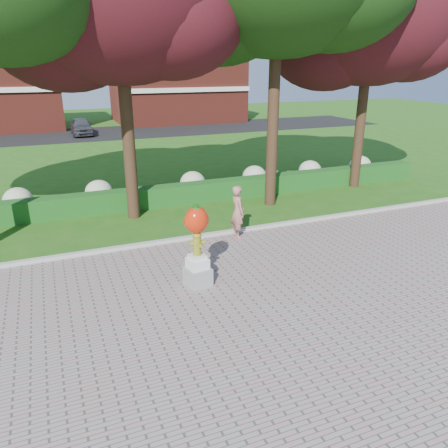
% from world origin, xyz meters
% --- Properties ---
extents(ground, '(100.00, 100.00, 0.00)m').
position_xyz_m(ground, '(0.00, 0.00, 0.00)').
color(ground, '#225A16').
rests_on(ground, ground).
extents(walkway, '(40.00, 14.00, 0.04)m').
position_xyz_m(walkway, '(0.00, -4.00, 0.02)').
color(walkway, gray).
rests_on(walkway, ground).
extents(curb, '(40.00, 0.18, 0.15)m').
position_xyz_m(curb, '(0.00, 3.00, 0.07)').
color(curb, '#ADADA5').
rests_on(curb, ground).
extents(lawn_hedge, '(24.00, 0.70, 0.80)m').
position_xyz_m(lawn_hedge, '(0.00, 7.00, 0.40)').
color(lawn_hedge, '#154A17').
rests_on(lawn_hedge, ground).
extents(hydrangea_row, '(20.10, 1.10, 0.99)m').
position_xyz_m(hydrangea_row, '(0.57, 8.00, 0.55)').
color(hydrangea_row, '#A6B187').
rests_on(hydrangea_row, ground).
extents(street, '(50.00, 8.00, 0.02)m').
position_xyz_m(street, '(0.00, 28.00, 0.01)').
color(street, black).
rests_on(street, ground).
extents(building_right, '(12.00, 8.00, 6.40)m').
position_xyz_m(building_right, '(8.00, 34.00, 3.20)').
color(building_right, maroon).
rests_on(building_right, ground).
extents(tree_mid_left, '(8.25, 7.04, 10.69)m').
position_xyz_m(tree_mid_left, '(-2.10, 6.08, 7.30)').
color(tree_mid_left, black).
rests_on(tree_mid_left, ground).
extents(tree_far_right, '(7.88, 6.72, 10.21)m').
position_xyz_m(tree_far_right, '(8.40, 6.58, 6.97)').
color(tree_far_right, black).
rests_on(tree_far_right, ground).
extents(hydrant_sculpture, '(0.68, 0.68, 2.18)m').
position_xyz_m(hydrant_sculpture, '(-1.54, -0.05, 1.19)').
color(hydrant_sculpture, gray).
rests_on(hydrant_sculpture, walkway).
extents(woman, '(0.45, 0.66, 1.75)m').
position_xyz_m(woman, '(0.75, 2.60, 0.92)').
color(woman, '#A76A5F').
rests_on(woman, walkway).
extents(parked_car, '(1.61, 3.98, 1.35)m').
position_xyz_m(parked_car, '(-1.91, 27.71, 0.70)').
color(parked_car, '#3F4147').
rests_on(parked_car, street).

